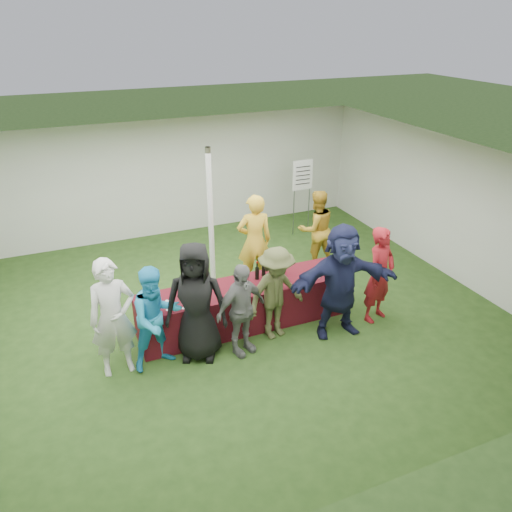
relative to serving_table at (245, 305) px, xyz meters
name	(u,v)px	position (x,y,z in m)	size (l,w,h in m)	color
ground	(208,319)	(-0.55, 0.38, -0.38)	(60.00, 60.00, 0.00)	#284719
tent	(211,219)	(-0.05, 1.58, 0.98)	(10.00, 10.00, 10.00)	white
serving_table	(245,305)	(0.00, 0.00, 0.00)	(3.60, 0.80, 0.75)	#590C1C
wine_bottles	(271,269)	(0.54, 0.14, 0.50)	(0.57, 0.14, 0.32)	black
wine_glasses	(224,292)	(-0.45, -0.27, 0.49)	(2.68, 0.14, 0.16)	silver
water_bottle	(242,278)	(-0.01, 0.08, 0.48)	(0.07, 0.07, 0.23)	silver
bar_towel	(326,266)	(1.56, 0.05, 0.39)	(0.25, 0.18, 0.03)	white
dump_bucket	(340,268)	(1.68, -0.22, 0.46)	(0.24, 0.24, 0.18)	slate
wine_list_sign	(302,181)	(2.67, 3.11, 0.94)	(0.50, 0.03, 1.80)	slate
staff_pourer	(254,241)	(0.68, 1.21, 0.55)	(0.67, 0.44, 1.85)	yellow
staff_back	(316,229)	(2.17, 1.51, 0.44)	(0.79, 0.62, 1.64)	gold
customer_0	(113,318)	(-2.18, -0.42, 0.54)	(0.67, 0.44, 1.83)	silver
customer_1	(157,318)	(-1.58, -0.51, 0.44)	(0.79, 0.62, 1.63)	#269CD5
customer_2	(196,302)	(-0.98, -0.53, 0.57)	(0.93, 0.60, 1.90)	black
customer_3	(241,310)	(-0.34, -0.71, 0.39)	(0.89, 0.37, 1.52)	slate
customer_4	(276,294)	(0.33, -0.51, 0.42)	(1.02, 0.59, 1.59)	#4B4F2A
customer_5	(341,281)	(1.31, -0.82, 0.59)	(1.79, 0.57, 1.93)	#1A1E40
customer_6	(380,275)	(2.16, -0.71, 0.47)	(0.62, 0.41, 1.70)	maroon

